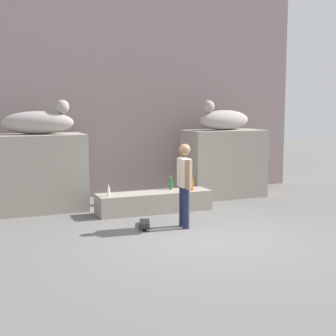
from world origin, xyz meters
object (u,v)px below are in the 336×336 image
object	(u,v)px
statue_reclining_right	(223,119)
skateboard	(145,224)
skater	(184,182)
bottle_clear	(109,191)
bottle_green	(171,184)
statue_reclining_left	(39,122)
bottle_orange	(192,185)

from	to	relation	value
statue_reclining_right	skateboard	bearing A→B (deg)	24.98
statue_reclining_right	skater	world-z (taller)	statue_reclining_right
skateboard	bottle_clear	bearing A→B (deg)	-141.14
statue_reclining_right	bottle_green	size ratio (longest dim) A/B	5.38
statue_reclining_left	skateboard	world-z (taller)	statue_reclining_left
statue_reclining_right	skater	size ratio (longest dim) A/B	1.01
skater	bottle_green	world-z (taller)	skater
bottle_clear	bottle_green	world-z (taller)	bottle_green
skateboard	statue_reclining_left	bearing A→B (deg)	-124.62
bottle_green	bottle_orange	bearing A→B (deg)	-37.14
skateboard	bottle_orange	xyz separation A→B (m)	(1.57, 1.12, 0.51)
skater	skateboard	bearing A→B (deg)	-107.70
statue_reclining_left	skater	world-z (taller)	statue_reclining_left
skater	skateboard	distance (m)	1.17
statue_reclining_left	statue_reclining_right	distance (m)	4.70
statue_reclining_left	statue_reclining_right	bearing A→B (deg)	10.24
statue_reclining_right	skateboard	distance (m)	4.31
statue_reclining_right	bottle_orange	bearing A→B (deg)	27.24
bottle_orange	skater	bearing A→B (deg)	-120.42
skater	bottle_green	bearing A→B (deg)	171.55
statue_reclining_left	bottle_green	xyz separation A→B (m)	(2.83, -0.91, -1.46)
statue_reclining_right	skateboard	xyz separation A→B (m)	(-3.02, -2.34, -1.98)
bottle_clear	bottle_green	size ratio (longest dim) A/B	0.82
skateboard	bottle_green	xyz separation A→B (m)	(1.16, 1.43, 0.52)
statue_reclining_left	skater	bearing A→B (deg)	-37.63
statue_reclining_left	skater	xyz separation A→B (m)	(2.40, -2.65, -1.12)
statue_reclining_left	bottle_clear	xyz separation A→B (m)	(1.26, -1.16, -1.48)
bottle_orange	bottle_green	xyz separation A→B (m)	(-0.41, 0.31, 0.01)
skateboard	bottle_clear	world-z (taller)	bottle_clear
statue_reclining_right	skater	distance (m)	3.68
skater	bottle_orange	world-z (taller)	skater
bottle_orange	skateboard	bearing A→B (deg)	-144.49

